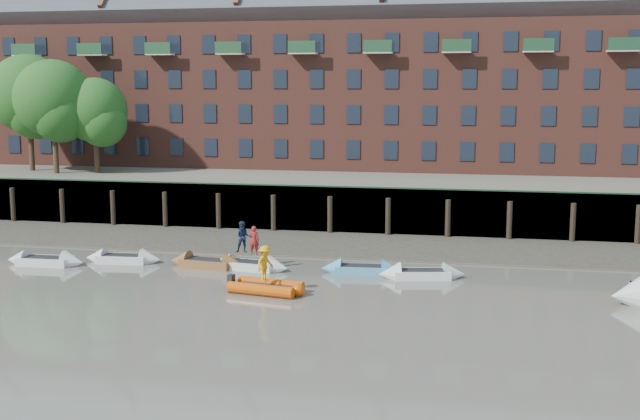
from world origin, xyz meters
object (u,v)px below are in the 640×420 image
(rib_tender, at_px, (269,287))
(person_rower_b, at_px, (243,237))
(rowboat_2, at_px, (207,263))
(rowboat_3, at_px, (250,265))
(person_rower_a, at_px, (254,240))
(person_rib_crew, at_px, (265,263))
(rowboat_1, at_px, (123,259))
(rowboat_0, at_px, (45,261))
(rowboat_5, at_px, (422,274))
(rowboat_4, at_px, (362,269))

(rib_tender, xyz_separation_m, person_rower_b, (-2.79, 4.99, 1.49))
(rowboat_2, bearing_deg, person_rower_b, 12.79)
(rowboat_3, relative_size, person_rower_a, 2.93)
(person_rib_crew, bearing_deg, person_rower_b, 48.97)
(person_rower_b, xyz_separation_m, person_rib_crew, (2.63, -5.03, -0.27))
(rowboat_3, height_order, person_rib_crew, person_rib_crew)
(rowboat_1, bearing_deg, rib_tender, -30.13)
(person_rower_a, bearing_deg, person_rower_b, -30.73)
(rowboat_2, relative_size, person_rower_a, 2.97)
(rowboat_0, bearing_deg, person_rower_b, 5.99)
(rowboat_3, xyz_separation_m, person_rower_b, (-0.47, 0.28, 1.54))
(rowboat_5, xyz_separation_m, person_rower_b, (-9.98, 0.47, 1.54))
(rowboat_1, distance_m, person_rower_b, 7.38)
(rib_tender, bearing_deg, rowboat_4, 62.68)
(rowboat_5, relative_size, rib_tender, 1.22)
(rowboat_3, relative_size, rib_tender, 1.20)
(rib_tender, bearing_deg, rowboat_5, 42.69)
(person_rib_crew, bearing_deg, person_rower_a, 43.38)
(rowboat_4, relative_size, rowboat_5, 0.95)
(person_rib_crew, bearing_deg, rowboat_0, 97.03)
(rowboat_2, height_order, rowboat_3, rowboat_2)
(rowboat_0, relative_size, person_rib_crew, 2.63)
(rib_tender, distance_m, person_rower_a, 5.29)
(rowboat_0, xyz_separation_m, person_rower_a, (12.01, 1.15, 1.44))
(rowboat_0, height_order, person_rower_b, person_rower_b)
(rib_tender, distance_m, person_rower_b, 5.91)
(person_rower_a, distance_m, person_rib_crew, 5.09)
(rowboat_0, height_order, person_rower_a, person_rower_a)
(rowboat_2, bearing_deg, rowboat_0, -164.85)
(rowboat_5, xyz_separation_m, rib_tender, (-7.18, -4.51, 0.05))
(rowboat_4, bearing_deg, rowboat_3, 178.74)
(rowboat_2, relative_size, rowboat_5, 1.00)
(rowboat_2, height_order, person_rower_a, person_rower_a)
(rowboat_2, bearing_deg, person_rib_crew, -38.64)
(rowboat_1, xyz_separation_m, rowboat_2, (5.16, -0.20, 0.01))
(rowboat_3, bearing_deg, person_rower_b, 157.95)
(rowboat_4, bearing_deg, rowboat_0, -179.17)
(person_rower_b, bearing_deg, rowboat_5, -15.78)
(person_rower_a, xyz_separation_m, person_rower_b, (-0.73, 0.32, 0.09))
(person_rower_b, height_order, person_rib_crew, person_rower_b)
(rowboat_2, height_order, person_rower_b, person_rower_b)
(rowboat_4, distance_m, rib_tender, 6.33)
(rowboat_0, distance_m, rowboat_3, 11.82)
(rowboat_0, xyz_separation_m, rowboat_3, (11.76, 1.20, -0.01))
(rowboat_0, distance_m, person_rower_a, 12.16)
(rowboat_0, distance_m, rowboat_5, 21.29)
(rowboat_5, bearing_deg, rib_tender, -159.38)
(person_rower_a, bearing_deg, rib_tender, 106.91)
(rowboat_0, height_order, rowboat_1, rowboat_0)
(person_rower_a, bearing_deg, person_rib_crew, 105.02)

